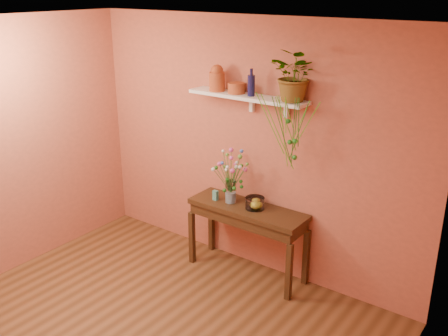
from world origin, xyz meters
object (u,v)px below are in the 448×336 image
object	(u,v)px
bouquet	(232,169)
glass_bowl	(255,203)
spider_plant	(296,75)
terracotta_jug	(217,78)
sideboard	(247,217)
blue_bottle	(251,85)
glass_vase	(231,193)

from	to	relation	value
bouquet	glass_bowl	distance (m)	0.43
spider_plant	glass_bowl	bearing A→B (deg)	-163.82
terracotta_jug	glass_bowl	world-z (taller)	terracotta_jug
sideboard	glass_bowl	size ratio (longest dim) A/B	6.45
sideboard	spider_plant	world-z (taller)	spider_plant
terracotta_jug	bouquet	bearing A→B (deg)	-20.45
spider_plant	glass_bowl	distance (m)	1.39
blue_bottle	glass_bowl	distance (m)	1.22
blue_bottle	glass_vase	distance (m)	1.18
bouquet	glass_bowl	bearing A→B (deg)	6.22
blue_bottle	glass_bowl	size ratio (longest dim) A/B	1.34
terracotta_jug	bouquet	xyz separation A→B (m)	(0.26, -0.10, -0.90)
terracotta_jug	spider_plant	world-z (taller)	spider_plant
sideboard	terracotta_jug	bearing A→B (deg)	169.96
terracotta_jug	glass_vase	bearing A→B (deg)	-19.61
glass_vase	bouquet	world-z (taller)	bouquet
sideboard	glass_vase	size ratio (longest dim) A/B	5.31
terracotta_jug	glass_bowl	xyz separation A→B (m)	(0.53, -0.07, -1.23)
blue_bottle	spider_plant	xyz separation A→B (m)	(0.47, 0.03, 0.14)
sideboard	bouquet	bearing A→B (deg)	-174.94
bouquet	spider_plant	bearing A→B (deg)	11.90
glass_vase	bouquet	size ratio (longest dim) A/B	0.53
blue_bottle	bouquet	world-z (taller)	blue_bottle
terracotta_jug	sideboard	bearing A→B (deg)	-10.04
spider_plant	sideboard	bearing A→B (deg)	-165.14
blue_bottle	bouquet	xyz separation A→B (m)	(-0.16, -0.10, -0.88)
blue_bottle	glass_vase	size ratio (longest dim) A/B	1.10
glass_vase	terracotta_jug	bearing A→B (deg)	160.39
sideboard	terracotta_jug	world-z (taller)	terracotta_jug
bouquet	sideboard	bearing A→B (deg)	5.06
spider_plant	bouquet	bearing A→B (deg)	-168.10
terracotta_jug	blue_bottle	distance (m)	0.42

